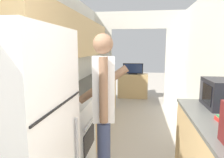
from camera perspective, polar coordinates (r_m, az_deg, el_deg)
The scene contains 9 objects.
wall_left at distance 3.03m, azimuth -14.91°, elevation 6.55°, with size 0.38×7.15×2.50m.
wall_far_with_doorway at distance 5.42m, azimuth 7.47°, elevation 7.38°, with size 2.73×0.06×2.50m.
counter_left at distance 3.88m, azimuth -6.20°, elevation -7.80°, with size 0.62×3.64×0.90m.
refrigerator at distance 1.59m, azimuth -27.24°, elevation -19.10°, with size 0.78×0.74×1.70m.
range_oven at distance 2.68m, azimuth -13.29°, elevation -15.77°, with size 0.66×0.72×1.04m.
person at distance 2.03m, azimuth -2.43°, elevation -9.73°, with size 0.55×0.42×1.70m.
microwave at distance 2.55m, azimuth 28.87°, elevation -3.67°, with size 0.35×0.48×0.32m.
tv_cabinet at distance 6.33m, azimuth 5.95°, elevation -1.91°, with size 0.92×0.42×0.75m.
television at distance 6.21m, azimuth 6.01°, elevation 2.89°, with size 0.62×0.16×0.34m.
Camera 1 is at (0.06, -0.64, 1.57)m, focal length 32.00 mm.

